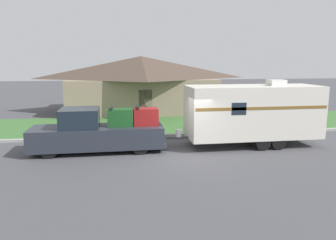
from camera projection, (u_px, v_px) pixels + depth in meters
ground_plane at (185, 155)px, 14.77m from camera, size 120.00×120.00×0.00m
curb_strip at (171, 135)px, 18.41m from camera, size 80.00×0.30×0.14m
lawn_strip at (162, 124)px, 21.96m from camera, size 80.00×7.00×0.03m
house_across_street at (141, 83)px, 27.76m from camera, size 12.70×8.10×4.59m
pickup_truck at (98, 132)px, 15.21m from camera, size 6.15×1.93×2.11m
travel_trailer at (253, 111)px, 16.24m from camera, size 7.58×2.38×3.27m
mailbox at (134, 117)px, 18.50m from camera, size 0.48×0.20×1.38m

